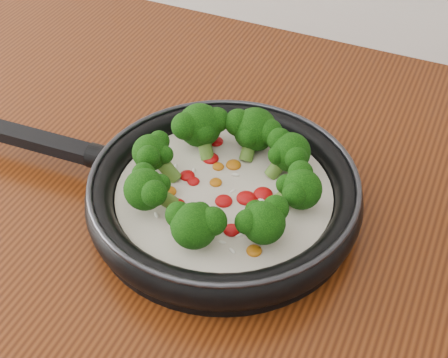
% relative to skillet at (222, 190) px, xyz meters
% --- Properties ---
extents(skillet, '(0.48, 0.32, 0.09)m').
position_rel_skillet_xyz_m(skillet, '(0.00, 0.00, 0.00)').
color(skillet, black).
rests_on(skillet, counter).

